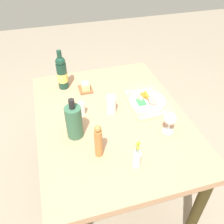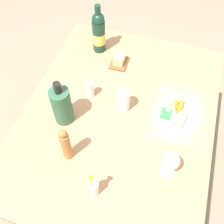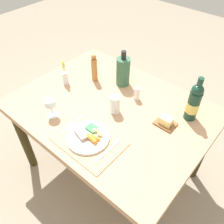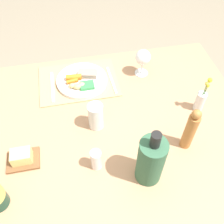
{
  "view_description": "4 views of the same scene",
  "coord_description": "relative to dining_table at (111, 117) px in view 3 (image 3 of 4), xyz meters",
  "views": [
    {
      "loc": [
        -1.22,
        0.35,
        1.85
      ],
      "look_at": [
        0.01,
        -0.01,
        0.79
      ],
      "focal_mm": 38.88,
      "sensor_mm": 36.0,
      "label": 1
    },
    {
      "loc": [
        -0.8,
        -0.21,
        1.95
      ],
      "look_at": [
        -0.05,
        0.02,
        0.84
      ],
      "focal_mm": 43.1,
      "sensor_mm": 36.0,
      "label": 2
    },
    {
      "loc": [
        0.79,
        -0.9,
        1.87
      ],
      "look_at": [
        0.07,
        -0.07,
        0.82
      ],
      "focal_mm": 37.9,
      "sensor_mm": 36.0,
      "label": 3
    },
    {
      "loc": [
        0.12,
        0.68,
        1.71
      ],
      "look_at": [
        -0.03,
        -0.03,
        0.82
      ],
      "focal_mm": 41.58,
      "sensor_mm": 36.0,
      "label": 4
    }
  ],
  "objects": [
    {
      "name": "ground_plane",
      "position": [
        0.0,
        0.0,
        -0.67
      ],
      "size": [
        8.0,
        8.0,
        0.0
      ],
      "primitive_type": "plane",
      "color": "gray"
    },
    {
      "name": "dining_table",
      "position": [
        0.0,
        0.0,
        0.0
      ],
      "size": [
        1.32,
        1.01,
        0.76
      ],
      "color": "tan",
      "rests_on": "ground_plane"
    },
    {
      "name": "placemat",
      "position": [
        0.1,
        -0.31,
        0.09
      ],
      "size": [
        0.4,
        0.29,
        0.01
      ],
      "primitive_type": "cube",
      "color": "tan",
      "rests_on": "dining_table"
    },
    {
      "name": "dinner_plate",
      "position": [
        0.08,
        -0.3,
        0.11
      ],
      "size": [
        0.26,
        0.26,
        0.05
      ],
      "color": "white",
      "rests_on": "placemat"
    },
    {
      "name": "fork",
      "position": [
        -0.07,
        -0.28,
        0.1
      ],
      "size": [
        0.02,
        0.2,
        0.0
      ],
      "primitive_type": "cube",
      "rotation": [
        0.0,
        0.0,
        0.05
      ],
      "color": "silver",
      "rests_on": "placemat"
    },
    {
      "name": "knife",
      "position": [
        0.23,
        -0.29,
        0.1
      ],
      "size": [
        0.02,
        0.21,
        0.0
      ],
      "primitive_type": "cube",
      "rotation": [
        0.0,
        0.0,
        -0.01
      ],
      "color": "silver",
      "rests_on": "placemat"
    },
    {
      "name": "wine_bottle",
      "position": [
        0.45,
        0.27,
        0.22
      ],
      "size": [
        0.08,
        0.08,
        0.32
      ],
      "color": "#163B2C",
      "rests_on": "dining_table"
    },
    {
      "name": "flower_vase",
      "position": [
        -0.44,
        -0.02,
        0.15
      ],
      "size": [
        0.04,
        0.04,
        0.19
      ],
      "color": "silver",
      "rests_on": "dining_table"
    },
    {
      "name": "butter_dish",
      "position": [
        0.37,
        0.11,
        0.12
      ],
      "size": [
        0.13,
        0.1,
        0.06
      ],
      "color": "brown",
      "rests_on": "dining_table"
    },
    {
      "name": "wine_glass",
      "position": [
        -0.24,
        -0.31,
        0.19
      ],
      "size": [
        0.08,
        0.08,
        0.15
      ],
      "color": "white",
      "rests_on": "dining_table"
    },
    {
      "name": "water_tumbler",
      "position": [
        0.05,
        -0.01,
        0.15
      ],
      "size": [
        0.07,
        0.07,
        0.13
      ],
      "color": "silver",
      "rests_on": "dining_table"
    },
    {
      "name": "cooler_bottle",
      "position": [
        -0.11,
        0.27,
        0.2
      ],
      "size": [
        0.1,
        0.1,
        0.28
      ],
      "color": "#356346",
      "rests_on": "dining_table"
    },
    {
      "name": "salt_shaker",
      "position": [
        0.08,
        0.19,
        0.14
      ],
      "size": [
        0.04,
        0.04,
        0.1
      ],
      "primitive_type": "cylinder",
      "color": "white",
      "rests_on": "dining_table"
    },
    {
      "name": "pepper_mill",
      "position": [
        -0.31,
        0.16,
        0.2
      ],
      "size": [
        0.05,
        0.05,
        0.22
      ],
      "color": "#B5753B",
      "rests_on": "dining_table"
    }
  ]
}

